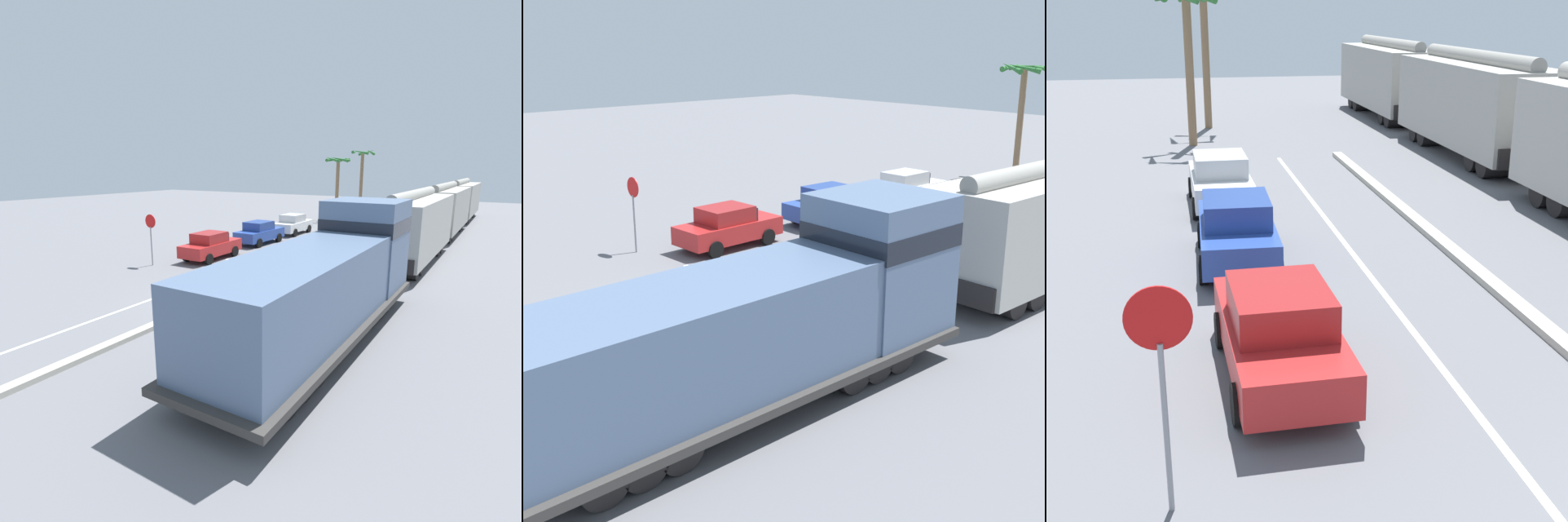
{
  "view_description": "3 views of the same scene",
  "coord_description": "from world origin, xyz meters",
  "views": [
    {
      "loc": [
        10.12,
        -12.92,
        5.46
      ],
      "look_at": [
        0.99,
        1.8,
        1.42
      ],
      "focal_mm": 28.0,
      "sensor_mm": 36.0,
      "label": 1
    },
    {
      "loc": [
        16.51,
        -10.66,
        7.87
      ],
      "look_at": [
        2.4,
        2.07,
        1.96
      ],
      "focal_mm": 50.0,
      "sensor_mm": 36.0,
      "label": 2
    },
    {
      "loc": [
        -6.65,
        -4.56,
        5.71
      ],
      "look_at": [
        -4.23,
        8.19,
        1.17
      ],
      "focal_mm": 50.0,
      "sensor_mm": 36.0,
      "label": 3
    }
  ],
  "objects": [
    {
      "name": "palm_tree_near",
      "position": [
        -5.63,
        27.54,
        4.87
      ],
      "size": [
        2.66,
        2.75,
        6.53
      ],
      "color": "#846647",
      "rests_on": "ground"
    },
    {
      "name": "parked_car_red",
      "position": [
        -5.12,
        5.92,
        0.82
      ],
      "size": [
        1.9,
        4.24,
        1.62
      ],
      "color": "red",
      "rests_on": "ground"
    },
    {
      "name": "locomotive",
      "position": [
        5.3,
        -0.9,
        1.8
      ],
      "size": [
        3.1,
        11.61,
        4.2
      ],
      "color": "slate",
      "rests_on": "ground"
    },
    {
      "name": "stop_sign",
      "position": [
        -6.89,
        2.89,
        2.02
      ],
      "size": [
        0.76,
        0.08,
        2.88
      ],
      "color": "gray",
      "rests_on": "ground"
    },
    {
      "name": "median_curb",
      "position": [
        0.0,
        6.0,
        0.08
      ],
      "size": [
        0.36,
        36.0,
        0.16
      ],
      "primitive_type": "cube",
      "color": "#B2AD9E",
      "rests_on": "ground"
    },
    {
      "name": "ground_plane",
      "position": [
        0.0,
        0.0,
        0.0
      ],
      "size": [
        120.0,
        120.0,
        0.0
      ],
      "primitive_type": "plane",
      "color": "slate"
    },
    {
      "name": "cyclist",
      "position": [
        0.33,
        0.25,
        0.82
      ],
      "size": [
        1.52,
        0.89,
        1.71
      ],
      "color": "black",
      "rests_on": "ground"
    },
    {
      "name": "parked_car_white",
      "position": [
        -5.23,
        16.92,
        0.82
      ],
      "size": [
        1.85,
        4.21,
        1.62
      ],
      "color": "silver",
      "rests_on": "ground"
    },
    {
      "name": "parked_car_blue",
      "position": [
        -5.24,
        11.69,
        0.82
      ],
      "size": [
        1.95,
        4.26,
        1.62
      ],
      "color": "#28479E",
      "rests_on": "ground"
    },
    {
      "name": "lane_stripe",
      "position": [
        -2.4,
        6.0,
        0.0
      ],
      "size": [
        0.14,
        36.0,
        0.01
      ],
      "primitive_type": "cube",
      "color": "silver",
      "rests_on": "ground"
    }
  ]
}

